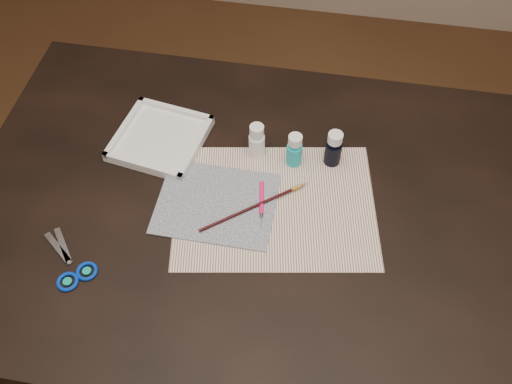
% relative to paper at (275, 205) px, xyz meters
% --- Properties ---
extents(ground, '(3.50, 3.50, 0.02)m').
position_rel_paper_xyz_m(ground, '(-0.04, -0.01, -0.76)').
color(ground, '#422614').
rests_on(ground, ground).
extents(table, '(1.30, 0.90, 0.75)m').
position_rel_paper_xyz_m(table, '(-0.04, -0.01, -0.38)').
color(table, black).
rests_on(table, ground).
extents(paper, '(0.49, 0.40, 0.00)m').
position_rel_paper_xyz_m(paper, '(0.00, 0.00, 0.00)').
color(paper, white).
rests_on(paper, table).
extents(canvas, '(0.26, 0.21, 0.00)m').
position_rel_paper_xyz_m(canvas, '(-0.13, -0.02, 0.00)').
color(canvas, black).
rests_on(canvas, paper).
extents(paint_bottle_white, '(0.05, 0.05, 0.09)m').
position_rel_paper_xyz_m(paint_bottle_white, '(-0.06, 0.14, 0.04)').
color(paint_bottle_white, white).
rests_on(paint_bottle_white, table).
extents(paint_bottle_cyan, '(0.04, 0.04, 0.09)m').
position_rel_paper_xyz_m(paint_bottle_cyan, '(0.02, 0.13, 0.04)').
color(paint_bottle_cyan, '#1AAEBD').
rests_on(paint_bottle_cyan, table).
extents(paint_bottle_navy, '(0.05, 0.05, 0.09)m').
position_rel_paper_xyz_m(paint_bottle_navy, '(0.11, 0.15, 0.05)').
color(paint_bottle_navy, black).
rests_on(paint_bottle_navy, table).
extents(paintbrush, '(0.22, 0.17, 0.01)m').
position_rel_paper_xyz_m(paintbrush, '(-0.04, -0.01, 0.01)').
color(paintbrush, black).
rests_on(paintbrush, canvas).
extents(craft_knife, '(0.03, 0.13, 0.01)m').
position_rel_paper_xyz_m(craft_knife, '(-0.03, -0.01, 0.01)').
color(craft_knife, '#FD1764').
rests_on(craft_knife, paper).
extents(scissors, '(0.19, 0.17, 0.01)m').
position_rel_paper_xyz_m(scissors, '(-0.40, -0.21, 0.00)').
color(scissors, silver).
rests_on(scissors, table).
extents(palette_tray, '(0.23, 0.23, 0.02)m').
position_rel_paper_xyz_m(palette_tray, '(-0.30, 0.14, 0.01)').
color(palette_tray, white).
rests_on(palette_tray, table).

